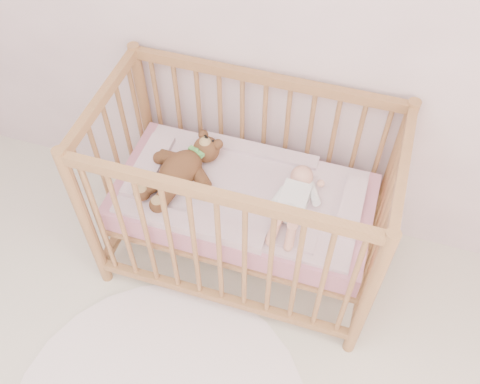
% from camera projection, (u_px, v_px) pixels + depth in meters
% --- Properties ---
extents(crib, '(1.36, 0.76, 1.00)m').
position_uv_depth(crib, '(243.00, 200.00, 2.56)').
color(crib, '#B5824D').
rests_on(crib, floor).
extents(mattress, '(1.22, 0.62, 0.13)m').
position_uv_depth(mattress, '(243.00, 202.00, 2.57)').
color(mattress, '#D0818D').
rests_on(mattress, crib).
extents(blanket, '(1.10, 0.58, 0.06)m').
position_uv_depth(blanket, '(243.00, 192.00, 2.51)').
color(blanket, pink).
rests_on(blanket, mattress).
extents(baby, '(0.24, 0.48, 0.12)m').
position_uv_depth(baby, '(294.00, 198.00, 2.39)').
color(baby, white).
rests_on(baby, blanket).
extents(teddy_bear, '(0.54, 0.62, 0.14)m').
position_uv_depth(teddy_bear, '(180.00, 169.00, 2.49)').
color(teddy_bear, brown).
rests_on(teddy_bear, blanket).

